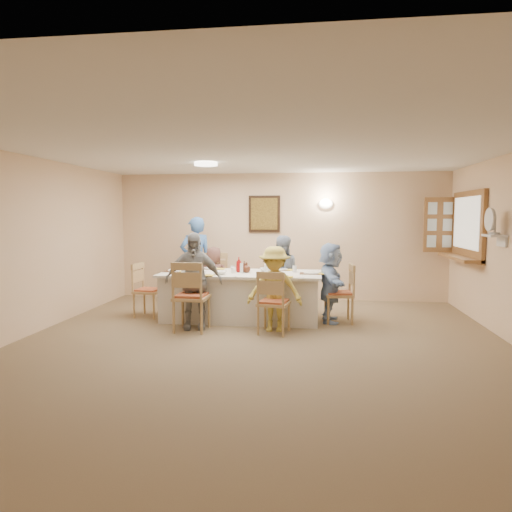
# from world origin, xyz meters

# --- Properties ---
(ground) EXTENTS (7.00, 7.00, 0.00)m
(ground) POSITION_xyz_m (0.00, 0.00, 0.00)
(ground) COLOR #766449
(room_walls) EXTENTS (7.00, 7.00, 7.00)m
(room_walls) POSITION_xyz_m (0.00, 0.00, 1.51)
(room_walls) COLOR beige
(room_walls) RESTS_ON ground
(wall_picture) EXTENTS (0.62, 0.05, 0.72)m
(wall_picture) POSITION_xyz_m (-0.30, 3.46, 1.70)
(wall_picture) COLOR black
(wall_picture) RESTS_ON room_walls
(wall_sconce) EXTENTS (0.26, 0.09, 0.18)m
(wall_sconce) POSITION_xyz_m (0.90, 3.44, 1.90)
(wall_sconce) COLOR white
(wall_sconce) RESTS_ON room_walls
(ceiling_light) EXTENTS (0.36, 0.36, 0.05)m
(ceiling_light) POSITION_xyz_m (-1.00, 1.50, 2.47)
(ceiling_light) COLOR white
(ceiling_light) RESTS_ON room_walls
(serving_hatch) EXTENTS (0.06, 1.50, 1.15)m
(serving_hatch) POSITION_xyz_m (3.21, 2.40, 1.50)
(serving_hatch) COLOR #9C6B39
(serving_hatch) RESTS_ON room_walls
(hatch_sill) EXTENTS (0.30, 1.50, 0.05)m
(hatch_sill) POSITION_xyz_m (3.09, 2.40, 0.97)
(hatch_sill) COLOR #9C6B39
(hatch_sill) RESTS_ON room_walls
(shutter_door) EXTENTS (0.55, 0.04, 1.00)m
(shutter_door) POSITION_xyz_m (2.95, 3.16, 1.50)
(shutter_door) COLOR #9C6B39
(shutter_door) RESTS_ON room_walls
(fan_shelf) EXTENTS (0.22, 0.36, 0.03)m
(fan_shelf) POSITION_xyz_m (3.13, 1.05, 1.40)
(fan_shelf) COLOR white
(fan_shelf) RESTS_ON room_walls
(desk_fan) EXTENTS (0.30, 0.30, 0.28)m
(desk_fan) POSITION_xyz_m (3.10, 1.05, 1.55)
(desk_fan) COLOR #A5A5A8
(desk_fan) RESTS_ON fan_shelf
(dining_table) EXTENTS (2.55, 1.08, 0.76)m
(dining_table) POSITION_xyz_m (-0.47, 1.63, 0.38)
(dining_table) COLOR white
(dining_table) RESTS_ON ground
(chair_back_left) EXTENTS (0.54, 0.54, 0.99)m
(chair_back_left) POSITION_xyz_m (-1.07, 2.43, 0.50)
(chair_back_left) COLOR tan
(chair_back_left) RESTS_ON ground
(chair_back_right) EXTENTS (0.49, 0.49, 0.89)m
(chair_back_right) POSITION_xyz_m (0.13, 2.43, 0.44)
(chair_back_right) COLOR tan
(chair_back_right) RESTS_ON ground
(chair_front_left) EXTENTS (0.51, 0.51, 1.03)m
(chair_front_left) POSITION_xyz_m (-1.07, 0.83, 0.51)
(chair_front_left) COLOR tan
(chair_front_left) RESTS_ON ground
(chair_front_right) EXTENTS (0.50, 0.50, 0.91)m
(chair_front_right) POSITION_xyz_m (0.13, 0.83, 0.45)
(chair_front_right) COLOR tan
(chair_front_right) RESTS_ON ground
(chair_left_end) EXTENTS (0.47, 0.47, 0.89)m
(chair_left_end) POSITION_xyz_m (-2.02, 1.63, 0.45)
(chair_left_end) COLOR tan
(chair_left_end) RESTS_ON ground
(chair_right_end) EXTENTS (0.48, 0.48, 0.93)m
(chair_right_end) POSITION_xyz_m (1.08, 1.63, 0.46)
(chair_right_end) COLOR tan
(chair_right_end) RESTS_ON ground
(diner_back_left) EXTENTS (0.56, 0.38, 1.12)m
(diner_back_left) POSITION_xyz_m (-1.07, 2.31, 0.56)
(diner_back_left) COLOR brown
(diner_back_left) RESTS_ON ground
(diner_back_right) EXTENTS (0.70, 0.57, 1.33)m
(diner_back_right) POSITION_xyz_m (0.13, 2.31, 0.66)
(diner_back_right) COLOR #8C9CB5
(diner_back_right) RESTS_ON ground
(diner_front_left) EXTENTS (0.95, 0.61, 1.43)m
(diner_front_left) POSITION_xyz_m (-1.07, 0.95, 0.71)
(diner_front_left) COLOR gray
(diner_front_left) RESTS_ON ground
(diner_front_right) EXTENTS (0.82, 0.49, 1.23)m
(diner_front_right) POSITION_xyz_m (0.13, 0.95, 0.62)
(diner_front_right) COLOR gold
(diner_front_right) RESTS_ON ground
(diner_right_end) EXTENTS (1.17, 0.39, 1.25)m
(diner_right_end) POSITION_xyz_m (0.95, 1.63, 0.63)
(diner_right_end) COLOR #9BB9E5
(diner_right_end) RESTS_ON ground
(caregiver) EXTENTS (0.95, 0.93, 1.64)m
(caregiver) POSITION_xyz_m (-1.52, 2.78, 0.82)
(caregiver) COLOR #406EB8
(caregiver) RESTS_ON ground
(placemat_fl) EXTENTS (0.36, 0.26, 0.01)m
(placemat_fl) POSITION_xyz_m (-1.07, 1.21, 0.76)
(placemat_fl) COLOR #472B19
(placemat_fl) RESTS_ON dining_table
(plate_fl) EXTENTS (0.24, 0.24, 0.01)m
(plate_fl) POSITION_xyz_m (-1.07, 1.21, 0.77)
(plate_fl) COLOR white
(plate_fl) RESTS_ON dining_table
(napkin_fl) EXTENTS (0.14, 0.14, 0.01)m
(napkin_fl) POSITION_xyz_m (-0.89, 1.16, 0.77)
(napkin_fl) COLOR yellow
(napkin_fl) RESTS_ON dining_table
(placemat_fr) EXTENTS (0.35, 0.26, 0.01)m
(placemat_fr) POSITION_xyz_m (0.13, 1.21, 0.76)
(placemat_fr) COLOR #472B19
(placemat_fr) RESTS_ON dining_table
(plate_fr) EXTENTS (0.22, 0.22, 0.01)m
(plate_fr) POSITION_xyz_m (0.13, 1.21, 0.77)
(plate_fr) COLOR white
(plate_fr) RESTS_ON dining_table
(napkin_fr) EXTENTS (0.15, 0.15, 0.01)m
(napkin_fr) POSITION_xyz_m (0.31, 1.16, 0.77)
(napkin_fr) COLOR yellow
(napkin_fr) RESTS_ON dining_table
(placemat_bl) EXTENTS (0.38, 0.28, 0.01)m
(placemat_bl) POSITION_xyz_m (-1.07, 2.05, 0.76)
(placemat_bl) COLOR #472B19
(placemat_bl) RESTS_ON dining_table
(plate_bl) EXTENTS (0.24, 0.24, 0.01)m
(plate_bl) POSITION_xyz_m (-1.07, 2.05, 0.77)
(plate_bl) COLOR white
(plate_bl) RESTS_ON dining_table
(napkin_bl) EXTENTS (0.15, 0.15, 0.01)m
(napkin_bl) POSITION_xyz_m (-0.89, 2.00, 0.77)
(napkin_bl) COLOR yellow
(napkin_bl) RESTS_ON dining_table
(placemat_br) EXTENTS (0.35, 0.26, 0.01)m
(placemat_br) POSITION_xyz_m (0.13, 2.05, 0.76)
(placemat_br) COLOR #472B19
(placemat_br) RESTS_ON dining_table
(plate_br) EXTENTS (0.25, 0.25, 0.02)m
(plate_br) POSITION_xyz_m (0.13, 2.05, 0.77)
(plate_br) COLOR white
(plate_br) RESTS_ON dining_table
(napkin_br) EXTENTS (0.13, 0.13, 0.01)m
(napkin_br) POSITION_xyz_m (0.31, 2.00, 0.77)
(napkin_br) COLOR yellow
(napkin_br) RESTS_ON dining_table
(placemat_le) EXTENTS (0.34, 0.25, 0.01)m
(placemat_le) POSITION_xyz_m (-1.57, 1.63, 0.76)
(placemat_le) COLOR #472B19
(placemat_le) RESTS_ON dining_table
(plate_le) EXTENTS (0.22, 0.22, 0.01)m
(plate_le) POSITION_xyz_m (-1.57, 1.63, 0.77)
(plate_le) COLOR white
(plate_le) RESTS_ON dining_table
(napkin_le) EXTENTS (0.14, 0.14, 0.01)m
(napkin_le) POSITION_xyz_m (-1.39, 1.58, 0.77)
(napkin_le) COLOR yellow
(napkin_le) RESTS_ON dining_table
(placemat_re) EXTENTS (0.36, 0.27, 0.01)m
(placemat_re) POSITION_xyz_m (0.65, 1.63, 0.76)
(placemat_re) COLOR #472B19
(placemat_re) RESTS_ON dining_table
(plate_re) EXTENTS (0.25, 0.25, 0.02)m
(plate_re) POSITION_xyz_m (0.65, 1.63, 0.77)
(plate_re) COLOR white
(plate_re) RESTS_ON dining_table
(napkin_re) EXTENTS (0.13, 0.13, 0.01)m
(napkin_re) POSITION_xyz_m (0.83, 1.58, 0.77)
(napkin_re) COLOR yellow
(napkin_re) RESTS_ON dining_table
(teacup_a) EXTENTS (0.14, 0.14, 0.08)m
(teacup_a) POSITION_xyz_m (-1.31, 1.28, 0.80)
(teacup_a) COLOR white
(teacup_a) RESTS_ON dining_table
(teacup_b) EXTENTS (0.13, 0.13, 0.09)m
(teacup_b) POSITION_xyz_m (-0.11, 2.15, 0.81)
(teacup_b) COLOR white
(teacup_b) RESTS_ON dining_table
(bowl_a) EXTENTS (0.31, 0.31, 0.05)m
(bowl_a) POSITION_xyz_m (-0.76, 1.35, 0.79)
(bowl_a) COLOR white
(bowl_a) RESTS_ON dining_table
(bowl_b) EXTENTS (0.23, 0.23, 0.06)m
(bowl_b) POSITION_xyz_m (-0.10, 1.85, 0.79)
(bowl_b) COLOR white
(bowl_b) RESTS_ON dining_table
(condiment_ketchup) EXTENTS (0.16, 0.16, 0.25)m
(condiment_ketchup) POSITION_xyz_m (-0.51, 1.67, 0.88)
(condiment_ketchup) COLOR #9F0D0D
(condiment_ketchup) RESTS_ON dining_table
(condiment_brown) EXTENTS (0.09, 0.09, 0.18)m
(condiment_brown) POSITION_xyz_m (-0.43, 1.71, 0.85)
(condiment_brown) COLOR #4C2414
(condiment_brown) RESTS_ON dining_table
(condiment_malt) EXTENTS (0.14, 0.14, 0.16)m
(condiment_malt) POSITION_xyz_m (-0.38, 1.64, 0.84)
(condiment_malt) COLOR #4C2414
(condiment_malt) RESTS_ON dining_table
(drinking_glass) EXTENTS (0.06, 0.06, 0.09)m
(drinking_glass) POSITION_xyz_m (-0.62, 1.68, 0.82)
(drinking_glass) COLOR silver
(drinking_glass) RESTS_ON dining_table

